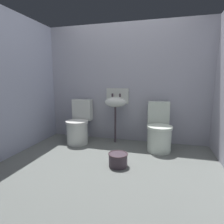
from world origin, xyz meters
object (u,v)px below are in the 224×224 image
(toilet_left, at_px, (79,125))
(toilet_right, at_px, (159,131))
(sink, at_px, (116,102))
(bucket, at_px, (118,159))

(toilet_left, relative_size, toilet_right, 1.00)
(toilet_right, distance_m, sink, 0.91)
(toilet_left, height_order, sink, sink)
(toilet_right, bearing_deg, sink, -20.43)
(toilet_left, bearing_deg, bucket, 136.29)
(toilet_left, xyz_separation_m, bucket, (0.93, -0.78, -0.23))
(toilet_right, relative_size, bucket, 2.94)
(toilet_left, bearing_deg, toilet_right, 176.32)
(sink, bearing_deg, toilet_left, -163.92)
(toilet_left, xyz_separation_m, toilet_right, (1.43, 0.00, 0.00))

